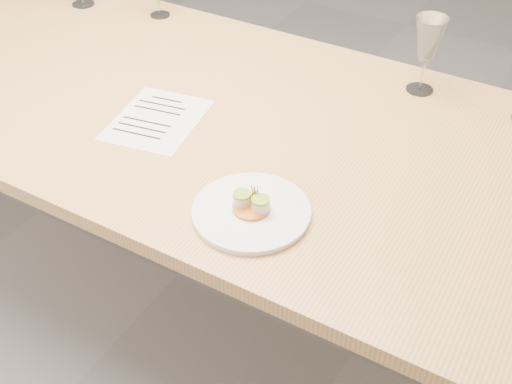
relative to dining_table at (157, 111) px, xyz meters
The scene contains 5 objects.
ground 0.68m from the dining_table, ahead, with size 7.00×7.00×0.00m, color slate.
dining_table is the anchor object (origin of this frame).
dinner_plate 0.59m from the dining_table, 32.11° to the right, with size 0.26×0.26×0.07m.
recipe_sheet 0.16m from the dining_table, 50.86° to the right, with size 0.26×0.30×0.00m.
wine_glass_2 0.77m from the dining_table, 30.52° to the left, with size 0.09×0.09×0.21m.
Camera 1 is at (1.02, -1.20, 1.67)m, focal length 45.00 mm.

